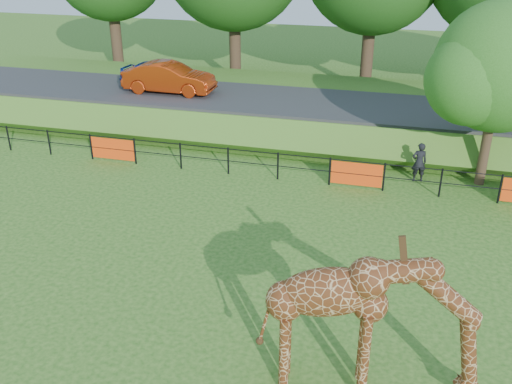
% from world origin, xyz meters
% --- Properties ---
extents(ground, '(90.00, 90.00, 0.00)m').
position_xyz_m(ground, '(0.00, 0.00, 0.00)').
color(ground, '#265A16').
rests_on(ground, ground).
extents(giraffe, '(4.73, 1.41, 3.33)m').
position_xyz_m(giraffe, '(4.35, -2.22, 1.67)').
color(giraffe, '#562911').
rests_on(giraffe, ground).
extents(perimeter_fence, '(28.07, 0.10, 1.10)m').
position_xyz_m(perimeter_fence, '(0.00, 8.00, 0.55)').
color(perimeter_fence, black).
rests_on(perimeter_fence, ground).
extents(embankment, '(40.00, 9.00, 1.30)m').
position_xyz_m(embankment, '(0.00, 15.50, 0.65)').
color(embankment, '#265A16').
rests_on(embankment, ground).
extents(road, '(40.00, 5.00, 0.12)m').
position_xyz_m(road, '(0.00, 14.00, 1.36)').
color(road, '#333336').
rests_on(road, embankment).
extents(car_blue, '(4.11, 1.95, 1.36)m').
position_xyz_m(car_blue, '(-7.67, 14.49, 2.10)').
color(car_blue, '#122F99').
rests_on(car_blue, road).
extents(car_red, '(4.49, 1.57, 1.48)m').
position_xyz_m(car_red, '(-6.85, 13.79, 2.16)').
color(car_red, '#AB310C').
rests_on(car_red, road).
extents(visitor, '(0.63, 0.49, 1.55)m').
position_xyz_m(visitor, '(5.21, 9.25, 0.77)').
color(visitor, black).
rests_on(visitor, ground).
extents(tree_east, '(5.40, 4.71, 6.76)m').
position_xyz_m(tree_east, '(7.60, 9.63, 4.28)').
color(tree_east, '#372818').
rests_on(tree_east, ground).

